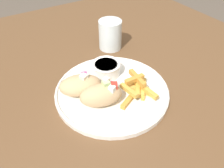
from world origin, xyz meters
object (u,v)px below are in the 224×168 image
at_px(fries_pile, 138,88).
at_px(pita_sandwich_far, 80,85).
at_px(sauce_ramekin, 106,68).
at_px(water_glass, 110,36).
at_px(pita_sandwich_near, 101,95).
at_px(plate, 112,91).

bearing_deg(fries_pile, pita_sandwich_far, 148.99).
height_order(sauce_ramekin, water_glass, water_glass).
xyz_separation_m(pita_sandwich_near, fries_pile, (0.11, -0.01, -0.02)).
bearing_deg(sauce_ramekin, plate, -108.26).
distance_m(plate, water_glass, 0.25).
bearing_deg(plate, sauce_ramekin, 71.74).
xyz_separation_m(pita_sandwich_near, pita_sandwich_far, (-0.03, 0.06, -0.00)).
distance_m(fries_pile, water_glass, 0.26).
bearing_deg(plate, water_glass, 59.37).
height_order(pita_sandwich_near, water_glass, water_glass).
bearing_deg(pita_sandwich_far, pita_sandwich_near, -48.40).
bearing_deg(pita_sandwich_near, sauce_ramekin, 71.02).
bearing_deg(pita_sandwich_near, plate, 47.99).
distance_m(pita_sandwich_near, pita_sandwich_far, 0.07).
distance_m(pita_sandwich_near, water_glass, 0.30).
distance_m(pita_sandwich_far, sauce_ramekin, 0.10).
bearing_deg(plate, pita_sandwich_near, -149.55).
bearing_deg(plate, fries_pile, -38.37).
bearing_deg(water_glass, fries_pile, -105.24).
xyz_separation_m(pita_sandwich_near, sauce_ramekin, (0.07, 0.10, -0.01)).
bearing_deg(pita_sandwich_near, fries_pile, 9.66).
bearing_deg(water_glass, pita_sandwich_far, -139.02).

